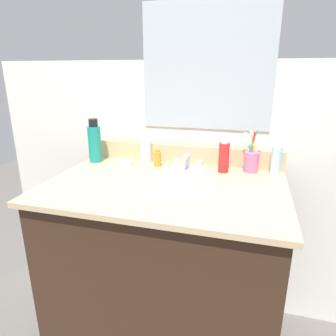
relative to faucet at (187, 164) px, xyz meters
name	(u,v)px	position (x,y,z in m)	size (l,w,h in m)	color
vanity_cabinet	(165,272)	(-0.05, -0.20, -0.45)	(0.92, 0.58, 0.80)	#382316
countertop	(164,187)	(-0.05, -0.20, -0.04)	(0.96, 0.63, 0.02)	#D1B284
backsplash	(182,154)	(-0.05, 0.11, 0.02)	(0.96, 0.02, 0.09)	#D1B284
back_wall	(184,190)	(-0.05, 0.17, -0.19)	(2.06, 0.04, 1.30)	white
mirror_panel	(207,67)	(0.05, 0.15, 0.42)	(0.60, 0.01, 0.56)	#B2BCC6
sink_basin	(177,192)	(0.00, -0.19, -0.06)	(0.34, 0.34, 0.11)	white
faucet	(187,164)	(0.00, 0.00, 0.00)	(0.16, 0.10, 0.08)	silver
bottle_oil_amber	(158,159)	(-0.15, 0.03, 0.01)	(0.04, 0.04, 0.08)	gold
bottle_spray_red	(224,157)	(0.16, 0.02, 0.04)	(0.05, 0.05, 0.16)	red
bottle_mouthwash_teal	(95,142)	(-0.47, 0.01, 0.07)	(0.06, 0.06, 0.21)	teal
bottle_gel_clear	(276,160)	(0.38, 0.05, 0.04)	(0.05, 0.05, 0.14)	silver
bottle_lotion_white	(146,150)	(-0.23, 0.08, 0.03)	(0.06, 0.06, 0.13)	white
cup_pink	(251,160)	(0.28, 0.06, 0.03)	(0.08, 0.08, 0.19)	#D16693
soap_bar	(127,163)	(-0.30, 0.00, -0.02)	(0.06, 0.04, 0.02)	white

